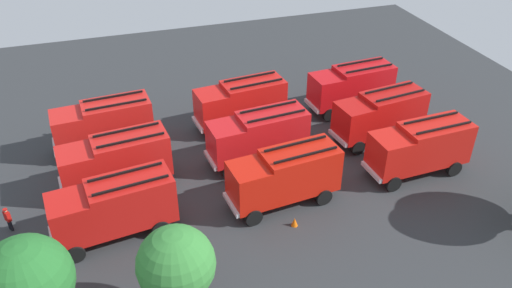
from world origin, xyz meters
name	(u,v)px	position (x,y,z in m)	size (l,w,h in m)	color
ground_plane	(256,160)	(0.00, 0.00, 0.00)	(56.91, 56.91, 0.00)	#2D3033
fire_truck_0	(352,85)	(-9.98, -4.96, 2.15)	(7.36, 3.17, 3.88)	red
fire_truck_1	(241,102)	(-0.39, -5.04, 2.15)	(7.41, 3.34, 3.88)	red
fire_truck_2	(104,123)	(10.11, -5.00, 2.15)	(7.36, 3.20, 3.88)	red
fire_truck_3	(380,114)	(-9.84, 0.03, 2.15)	(7.44, 3.44, 3.88)	red
fire_truck_4	(259,135)	(-0.18, 0.03, 2.15)	(7.39, 3.27, 3.88)	red
fire_truck_5	(116,160)	(9.67, 0.09, 2.15)	(7.41, 3.35, 3.88)	red
fire_truck_6	(420,147)	(-10.18, 4.84, 2.15)	(7.31, 3.03, 3.88)	red
fire_truck_7	(285,175)	(-0.26, 5.04, 2.15)	(7.41, 3.34, 3.88)	red
fire_truck_8	(114,206)	(10.19, 4.85, 2.15)	(7.45, 3.47, 3.88)	red
firefighter_0	(8,218)	(16.37, 2.46, 0.90)	(0.44, 0.48, 1.62)	black
firefighter_1	(70,126)	(12.63, -7.51, 0.98)	(0.48, 0.45, 1.74)	black
tree_2	(176,264)	(7.77, 12.11, 3.86)	(3.70, 3.70, 5.73)	brown
tree_3	(27,281)	(14.13, 11.46, 4.26)	(4.08, 4.08, 6.33)	brown
traffic_cone_0	(240,145)	(0.71, -1.80, 0.29)	(0.41, 0.41, 0.59)	#F2600C
traffic_cone_1	(295,222)	(-0.08, 7.39, 0.29)	(0.41, 0.41, 0.58)	#F2600C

